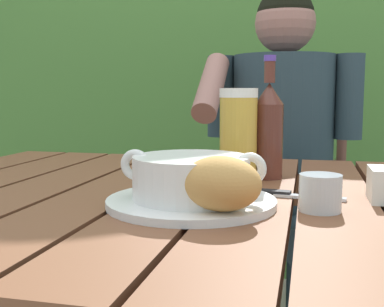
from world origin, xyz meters
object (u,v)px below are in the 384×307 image
bread_roll (221,184)px  beer_glass (238,134)px  person_eating (281,153)px  table_knife (289,195)px  beer_bottle (269,129)px  chair_near_diner (283,213)px  soup_bowl (191,176)px  serving_plate (191,202)px  water_glass_small (320,193)px

bread_roll → beer_glass: 0.32m
person_eating → table_knife: (0.05, -0.73, 0.02)m
bread_roll → beer_glass: bearing=93.7°
beer_bottle → chair_near_diner: bearing=90.0°
soup_bowl → bread_roll: size_ratio=1.82×
chair_near_diner → beer_glass: 0.85m
serving_plate → water_glass_small: 0.20m
beer_bottle → water_glass_small: size_ratio=3.97×
serving_plate → beer_bottle: (0.10, 0.28, 0.10)m
bread_roll → beer_glass: (-0.02, 0.32, 0.04)m
person_eating → water_glass_small: size_ratio=19.72×
bread_roll → table_knife: (0.09, 0.17, -0.05)m
person_eating → serving_plate: person_eating is taller
chair_near_diner → beer_glass: (-0.06, -0.78, 0.35)m
chair_near_diner → serving_plate: chair_near_diner is taller
soup_bowl → water_glass_small: 0.20m
person_eating → soup_bowl: 0.83m
serving_plate → bread_roll: size_ratio=2.08×
bread_roll → table_knife: 0.19m
beer_glass → beer_bottle: beer_bottle is taller
water_glass_small → table_knife: water_glass_small is taller
soup_bowl → beer_bottle: bearing=70.7°
soup_bowl → table_knife: 0.18m
chair_near_diner → person_eating: person_eating is taller
table_knife → person_eating: bearing=94.2°
soup_bowl → beer_glass: bearing=81.1°
person_eating → bread_roll: person_eating is taller
person_eating → bread_roll: 0.90m
serving_plate → water_glass_small: bearing=3.2°
beer_glass → serving_plate: bearing=-98.9°
bread_roll → beer_bottle: 0.35m
person_eating → table_knife: person_eating is taller
bread_roll → person_eating: bearing=87.8°
beer_bottle → table_knife: bearing=-74.5°
chair_near_diner → beer_glass: size_ratio=5.50×
chair_near_diner → beer_bottle: (0.00, -0.75, 0.36)m
table_knife → water_glass_small: bearing=-60.7°
serving_plate → beer_bottle: bearing=70.7°
chair_near_diner → bread_roll: (-0.04, -1.09, 0.31)m
person_eating → beer_glass: (-0.06, -0.58, 0.11)m
beer_bottle → table_knife: size_ratio=1.62×
water_glass_small → beer_glass: bearing=123.6°
person_eating → bread_roll: (-0.03, -0.89, 0.07)m
chair_near_diner → table_knife: chair_near_diner is taller
water_glass_small → table_knife: (-0.05, 0.09, -0.02)m
serving_plate → water_glass_small: (0.20, 0.01, 0.02)m
beer_glass → water_glass_small: bearing=-56.4°
chair_near_diner → table_knife: 0.96m
soup_bowl → bread_roll: (0.06, -0.07, 0.00)m
person_eating → serving_plate: size_ratio=4.68×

